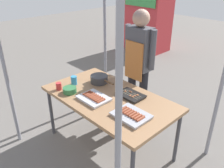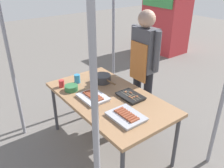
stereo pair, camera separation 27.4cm
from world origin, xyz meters
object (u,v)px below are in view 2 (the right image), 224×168
(stall_table, at_px, (109,100))
(cooking_wok, at_px, (102,78))
(vendor_woman, at_px, (144,60))
(condiment_bowl, at_px, (71,88))
(tray_pork_links, at_px, (126,116))
(drink_cup_near_edge, at_px, (62,84))
(neighbor_stall_left, at_px, (166,19))
(tray_meat_skewers, at_px, (130,96))
(drink_cup_by_wok, at_px, (77,79))
(tray_grilled_sausages, at_px, (93,97))

(stall_table, bearing_deg, cooking_wok, 155.58)
(vendor_woman, bearing_deg, stall_table, 103.98)
(condiment_bowl, distance_m, vendor_woman, 1.06)
(tray_pork_links, relative_size, cooking_wok, 0.93)
(drink_cup_near_edge, relative_size, neighbor_stall_left, 0.05)
(tray_meat_skewers, bearing_deg, cooking_wok, -177.47)
(stall_table, distance_m, cooking_wok, 0.42)
(stall_table, distance_m, tray_pork_links, 0.48)
(drink_cup_near_edge, bearing_deg, tray_meat_skewers, 35.06)
(drink_cup_by_wok, bearing_deg, tray_grilled_sausages, -7.92)
(tray_meat_skewers, bearing_deg, drink_cup_near_edge, -144.94)
(tray_meat_skewers, xyz_separation_m, drink_cup_near_edge, (-0.74, -0.52, 0.03))
(tray_meat_skewers, bearing_deg, vendor_woman, 123.19)
(drink_cup_near_edge, height_order, vendor_woman, vendor_woman)
(stall_table, bearing_deg, drink_cup_near_edge, -149.84)
(tray_meat_skewers, height_order, drink_cup_near_edge, drink_cup_near_edge)
(condiment_bowl, distance_m, drink_cup_by_wok, 0.22)
(neighbor_stall_left, bearing_deg, condiment_bowl, -64.22)
(cooking_wok, distance_m, condiment_bowl, 0.45)
(tray_grilled_sausages, relative_size, tray_meat_skewers, 1.09)
(cooking_wok, distance_m, neighbor_stall_left, 3.90)
(tray_grilled_sausages, xyz_separation_m, neighbor_stall_left, (-2.20, 3.75, 0.11))
(tray_grilled_sausages, distance_m, cooking_wok, 0.45)
(stall_table, height_order, tray_grilled_sausages, tray_grilled_sausages)
(tray_pork_links, bearing_deg, condiment_bowl, -169.75)
(stall_table, distance_m, neighbor_stall_left, 4.24)
(tray_grilled_sausages, relative_size, vendor_woman, 0.21)
(tray_grilled_sausages, distance_m, vendor_woman, 0.94)
(tray_pork_links, xyz_separation_m, drink_cup_near_edge, (-1.03, -0.21, 0.02))
(vendor_woman, bearing_deg, tray_meat_skewers, 123.19)
(tray_grilled_sausages, height_order, vendor_woman, vendor_woman)
(cooking_wok, bearing_deg, drink_cup_by_wok, -123.94)
(drink_cup_by_wok, height_order, neighbor_stall_left, neighbor_stall_left)
(drink_cup_by_wok, bearing_deg, neighbor_stall_left, 114.96)
(tray_meat_skewers, bearing_deg, neighbor_stall_left, 125.79)
(tray_grilled_sausages, xyz_separation_m, cooking_wok, (-0.30, 0.34, 0.03))
(tray_grilled_sausages, xyz_separation_m, drink_cup_by_wok, (-0.48, 0.07, 0.04))
(tray_grilled_sausages, distance_m, neighbor_stall_left, 4.35)
(stall_table, distance_m, vendor_woman, 0.81)
(tray_meat_skewers, xyz_separation_m, cooking_wok, (-0.54, -0.02, 0.04))
(cooking_wok, height_order, vendor_woman, vendor_woman)
(cooking_wok, distance_m, drink_cup_by_wok, 0.33)
(cooking_wok, relative_size, condiment_bowl, 2.34)
(condiment_bowl, height_order, neighbor_stall_left, neighbor_stall_left)
(stall_table, bearing_deg, tray_grilled_sausages, -111.82)
(drink_cup_by_wok, bearing_deg, tray_pork_links, -0.64)
(stall_table, xyz_separation_m, drink_cup_by_wok, (-0.55, -0.11, 0.11))
(vendor_woman, distance_m, neighbor_stall_left, 3.52)
(condiment_bowl, bearing_deg, vendor_woman, 77.66)
(tray_meat_skewers, height_order, cooking_wok, cooking_wok)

